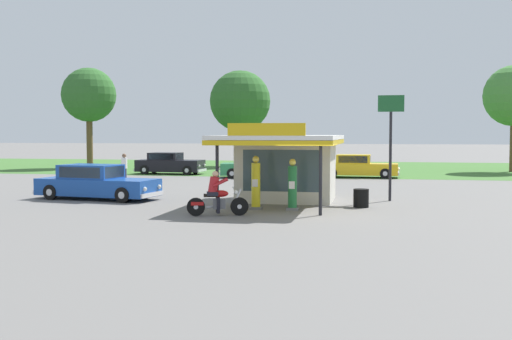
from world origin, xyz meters
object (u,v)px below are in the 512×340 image
parked_car_back_row_centre_right (358,167)px  bystander_chatting_near_pumps (124,168)px  parked_car_back_row_far_right (169,164)px  spare_tire_stack (361,198)px  gas_pump_offside (292,187)px  roadside_pole_sign (391,129)px  motorcycle_with_rider (217,197)px  gas_pump_nearside (256,185)px  featured_classic_sedan (96,183)px  parked_car_back_row_right (258,167)px

parked_car_back_row_centre_right → bystander_chatting_near_pumps: 15.18m
parked_car_back_row_far_right → parked_car_back_row_centre_right: 13.36m
parked_car_back_row_far_right → spare_tire_stack: size_ratio=6.91×
parked_car_back_row_centre_right → bystander_chatting_near_pumps: bystander_chatting_near_pumps is taller
gas_pump_offside → roadside_pole_sign: roadside_pole_sign is taller
roadside_pole_sign → bystander_chatting_near_pumps: bearing=157.0°
motorcycle_with_rider → parked_car_back_row_far_right: size_ratio=0.42×
gas_pump_nearside → motorcycle_with_rider: 2.34m
featured_classic_sedan → gas_pump_offside: bearing=-13.6°
motorcycle_with_rider → featured_classic_sedan: (-6.62, 4.28, 0.05)m
gas_pump_nearside → featured_classic_sedan: (-7.60, 2.18, -0.23)m
roadside_pole_sign → motorcycle_with_rider: bearing=-134.8°
motorcycle_with_rider → featured_classic_sedan: motorcycle_with_rider is taller
motorcycle_with_rider → bystander_chatting_near_pumps: size_ratio=1.21×
bystander_chatting_near_pumps → featured_classic_sedan: bearing=-74.9°
parked_car_back_row_right → motorcycle_with_rider: bearing=-83.3°
gas_pump_nearside → featured_classic_sedan: size_ratio=0.36×
featured_classic_sedan → bystander_chatting_near_pumps: bystander_chatting_near_pumps is taller
featured_classic_sedan → parked_car_back_row_right: bearing=72.9°
featured_classic_sedan → parked_car_back_row_far_right: parked_car_back_row_far_right is taller
gas_pump_nearside → gas_pump_offside: bearing=-0.0°
bystander_chatting_near_pumps → spare_tire_stack: 16.35m
parked_car_back_row_centre_right → roadside_pole_sign: 14.38m
bystander_chatting_near_pumps → roadside_pole_sign: size_ratio=0.38×
spare_tire_stack → featured_classic_sedan: bearing=176.1°
motorcycle_with_rider → roadside_pole_sign: roadside_pole_sign is taller
parked_car_back_row_far_right → roadside_pole_sign: (15.15, -14.88, 2.39)m
gas_pump_offside → spare_tire_stack: gas_pump_offside is taller
gas_pump_offside → motorcycle_with_rider: (-2.39, -2.10, -0.23)m
motorcycle_with_rider → spare_tire_stack: size_ratio=2.93×
parked_car_back_row_far_right → roadside_pole_sign: 21.37m
bystander_chatting_near_pumps → spare_tire_stack: size_ratio=2.41×
parked_car_back_row_centre_right → parked_car_back_row_right: bearing=-166.8°
parked_car_back_row_right → parked_car_back_row_centre_right: size_ratio=0.96×
featured_classic_sedan → parked_car_back_row_right: size_ratio=1.14×
featured_classic_sedan → gas_pump_nearside: bearing=-16.0°
motorcycle_with_rider → roadside_pole_sign: (6.06, 6.10, 2.45)m
parked_car_back_row_right → spare_tire_stack: bearing=-64.9°
roadside_pole_sign → spare_tire_stack: (-1.15, -2.60, -2.74)m
gas_pump_offside → roadside_pole_sign: 5.86m
bystander_chatting_near_pumps → gas_pump_offside: bearing=-42.6°
gas_pump_offside → parked_car_back_row_centre_right: 18.15m
parked_car_back_row_centre_right → gas_pump_nearside: bearing=-100.2°
gas_pump_nearside → motorcycle_with_rider: gas_pump_nearside is taller
motorcycle_with_rider → parked_car_back_row_far_right: motorcycle_with_rider is taller
bystander_chatting_near_pumps → parked_car_back_row_far_right: bearing=91.9°
parked_car_back_row_far_right → gas_pump_offside: bearing=-58.7°
featured_classic_sedan → roadside_pole_sign: size_ratio=1.27×
parked_car_back_row_right → parked_car_back_row_far_right: parked_car_back_row_right is taller
gas_pump_offside → motorcycle_with_rider: size_ratio=0.92×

